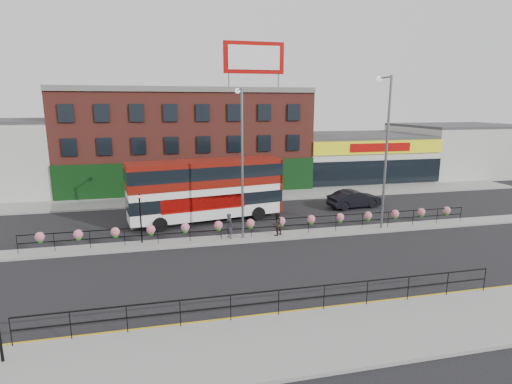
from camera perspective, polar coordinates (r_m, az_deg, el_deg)
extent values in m
plane|color=black|center=(26.86, 1.42, -6.55)|extent=(120.00, 120.00, 0.00)
cube|color=gray|center=(16.51, 12.25, -19.38)|extent=(60.00, 4.00, 0.15)
cube|color=gray|center=(38.15, -2.98, -0.76)|extent=(60.00, 4.00, 0.15)
cube|color=gray|center=(26.83, 1.42, -6.40)|extent=(60.00, 1.60, 0.15)
cube|color=gold|center=(18.36, 9.12, -16.02)|extent=(60.00, 0.10, 0.01)
cube|color=gold|center=(18.21, 9.34, -16.28)|extent=(60.00, 0.10, 0.01)
cube|color=brown|center=(44.85, -9.90, 7.40)|extent=(25.00, 12.00, 10.00)
cube|color=#3F3F42|center=(44.72, -10.15, 13.99)|extent=(25.00, 12.00, 0.30)
cube|color=black|center=(39.25, -9.25, 1.89)|extent=(25.00, 0.25, 3.40)
cube|color=silver|center=(50.26, 13.70, 4.87)|extent=(15.00, 12.00, 5.00)
cube|color=#3F3F42|center=(50.00, 13.86, 7.89)|extent=(15.00, 12.00, 0.30)
cube|color=#FFF818|center=(44.73, 17.27, 6.12)|extent=(15.00, 0.25, 1.40)
cube|color=#9E0604|center=(44.63, 17.34, 6.10)|extent=(7.00, 0.10, 0.90)
cube|color=black|center=(45.07, 17.05, 2.71)|extent=(15.00, 0.25, 2.60)
cube|color=#B9B9B3|center=(58.25, 26.91, 5.37)|extent=(14.50, 12.00, 6.00)
cube|color=#3F3F42|center=(58.03, 27.21, 8.45)|extent=(14.50, 12.00, 0.30)
cube|color=#9E0604|center=(40.85, -0.30, 18.64)|extent=(6.00, 0.25, 3.00)
cube|color=white|center=(40.71, -0.26, 18.66)|extent=(5.10, 0.04, 2.25)
cylinder|color=slate|center=(40.20, -3.91, 15.57)|extent=(0.12, 0.12, 1.40)
cylinder|color=slate|center=(41.27, 3.22, 15.49)|extent=(0.12, 0.12, 1.40)
cube|color=black|center=(26.48, 1.43, -3.99)|extent=(30.00, 0.05, 0.05)
cube|color=black|center=(26.62, 1.43, -5.01)|extent=(30.00, 0.05, 0.05)
cylinder|color=black|center=(27.34, -30.95, -6.47)|extent=(0.04, 0.04, 1.10)
cylinder|color=black|center=(26.76, -26.87, -6.41)|extent=(0.04, 0.04, 1.10)
cylinder|color=black|center=(26.33, -22.63, -6.31)|extent=(0.04, 0.04, 1.10)
cylinder|color=black|center=(26.04, -18.27, -6.17)|extent=(0.04, 0.04, 1.10)
cylinder|color=black|center=(25.91, -13.85, -6.00)|extent=(0.04, 0.04, 1.10)
cylinder|color=black|center=(25.93, -9.41, -5.79)|extent=(0.04, 0.04, 1.10)
cylinder|color=black|center=(26.10, -5.00, -5.54)|extent=(0.04, 0.04, 1.10)
cylinder|color=black|center=(26.42, -0.69, -5.27)|extent=(0.04, 0.04, 1.10)
cylinder|color=black|center=(26.89, 3.50, -4.98)|extent=(0.04, 0.04, 1.10)
cylinder|color=black|center=(27.50, 7.52, -4.67)|extent=(0.04, 0.04, 1.10)
cylinder|color=black|center=(28.23, 11.35, -4.36)|extent=(0.04, 0.04, 1.10)
cylinder|color=black|center=(29.09, 14.96, -4.05)|extent=(0.04, 0.04, 1.10)
cylinder|color=black|center=(30.05, 18.35, -3.74)|extent=(0.04, 0.04, 1.10)
cylinder|color=black|center=(31.11, 21.52, -3.44)|extent=(0.04, 0.04, 1.10)
cylinder|color=black|center=(32.26, 24.47, -3.15)|extent=(0.04, 0.04, 1.10)
cylinder|color=black|center=(33.49, 27.20, -2.87)|extent=(0.04, 0.04, 1.10)
sphere|color=#C56877|center=(26.85, -28.51, -5.63)|extent=(0.56, 0.56, 0.56)
sphere|color=#23681D|center=(26.91, -28.46, -6.09)|extent=(0.36, 0.36, 0.36)
sphere|color=#C56877|center=(26.34, -24.06, -5.52)|extent=(0.56, 0.56, 0.56)
sphere|color=#23681D|center=(26.40, -24.02, -6.00)|extent=(0.36, 0.36, 0.36)
sphere|color=#C56877|center=(25.98, -19.47, -5.38)|extent=(0.56, 0.56, 0.56)
sphere|color=#23681D|center=(26.05, -19.44, -5.86)|extent=(0.36, 0.36, 0.36)
sphere|color=#C56877|center=(25.80, -14.79, -5.19)|extent=(0.56, 0.56, 0.56)
sphere|color=#23681D|center=(25.87, -14.77, -5.68)|extent=(0.36, 0.36, 0.36)
sphere|color=#C56877|center=(25.79, -10.08, -4.97)|extent=(0.56, 0.56, 0.56)
sphere|color=#23681D|center=(25.86, -10.06, -5.46)|extent=(0.36, 0.36, 0.36)
sphere|color=#C56877|center=(25.96, -5.40, -4.72)|extent=(0.56, 0.56, 0.56)
sphere|color=#23681D|center=(26.03, -5.39, -5.21)|extent=(0.36, 0.36, 0.36)
sphere|color=#C56877|center=(26.29, -0.81, -4.45)|extent=(0.56, 0.56, 0.56)
sphere|color=#23681D|center=(26.36, -0.81, -4.93)|extent=(0.36, 0.36, 0.36)
sphere|color=#C56877|center=(26.79, 3.63, -4.15)|extent=(0.56, 0.56, 0.56)
sphere|color=#23681D|center=(26.86, 3.62, -4.62)|extent=(0.36, 0.36, 0.36)
sphere|color=#C56877|center=(27.44, 7.88, -3.85)|extent=(0.56, 0.56, 0.56)
sphere|color=#23681D|center=(27.51, 7.87, -4.31)|extent=(0.36, 0.36, 0.36)
sphere|color=#C56877|center=(28.24, 11.92, -3.54)|extent=(0.56, 0.56, 0.56)
sphere|color=#23681D|center=(28.30, 11.90, -3.99)|extent=(0.36, 0.36, 0.36)
sphere|color=#C56877|center=(29.17, 15.71, -3.23)|extent=(0.56, 0.56, 0.56)
sphere|color=#23681D|center=(29.23, 15.68, -3.66)|extent=(0.36, 0.36, 0.36)
sphere|color=#C56877|center=(30.21, 19.25, -2.93)|extent=(0.56, 0.56, 0.56)
sphere|color=#23681D|center=(30.27, 19.22, -3.35)|extent=(0.36, 0.36, 0.36)
sphere|color=#C56877|center=(31.37, 22.54, -2.64)|extent=(0.56, 0.56, 0.56)
sphere|color=#23681D|center=(31.42, 22.50, -3.05)|extent=(0.36, 0.36, 0.36)
sphere|color=#C56877|center=(32.62, 25.58, -2.37)|extent=(0.56, 0.56, 0.56)
sphere|color=#23681D|center=(32.67, 25.54, -2.76)|extent=(0.36, 0.36, 0.36)
cube|color=black|center=(16.86, 3.27, -13.82)|extent=(20.00, 0.05, 0.05)
cube|color=black|center=(17.09, 3.25, -15.31)|extent=(20.00, 0.05, 0.05)
cylinder|color=black|center=(17.55, -31.64, -16.67)|extent=(0.04, 0.04, 1.10)
cylinder|color=black|center=(17.00, -24.98, -16.89)|extent=(0.04, 0.04, 1.10)
cylinder|color=black|center=(16.67, -17.96, -16.90)|extent=(0.04, 0.04, 1.10)
cylinder|color=black|center=(16.58, -10.77, -16.66)|extent=(0.04, 0.04, 1.10)
cylinder|color=black|center=(16.73, -3.63, -16.17)|extent=(0.04, 0.04, 1.10)
cylinder|color=black|center=(17.11, 3.25, -15.48)|extent=(0.04, 0.04, 1.10)
cylinder|color=black|center=(17.71, 9.69, -14.62)|extent=(0.04, 0.04, 1.10)
cylinder|color=black|center=(18.51, 15.59, -13.68)|extent=(0.04, 0.04, 1.10)
cylinder|color=black|center=(19.49, 20.92, -12.70)|extent=(0.04, 0.04, 1.10)
cylinder|color=black|center=(20.61, 25.66, -11.74)|extent=(0.04, 0.04, 1.10)
cylinder|color=black|center=(21.86, 29.86, -10.81)|extent=(0.04, 0.04, 1.10)
cube|color=white|center=(30.27, -7.16, 0.42)|extent=(11.74, 4.59, 4.17)
cube|color=#640F08|center=(30.05, -7.22, 2.66)|extent=(11.81, 4.66, 1.87)
cube|color=black|center=(30.43, -7.12, -0.92)|extent=(11.83, 4.69, 0.94)
cube|color=black|center=(30.03, -7.23, 2.95)|extent=(11.85, 4.71, 0.94)
cube|color=#640F08|center=(29.91, -7.26, 4.39)|extent=(11.74, 4.59, 0.12)
cube|color=#640F08|center=(32.24, 2.59, 1.23)|extent=(0.67, 2.66, 4.17)
cube|color=#9E0604|center=(29.07, -7.39, -1.66)|extent=(6.16, 1.15, 1.04)
cylinder|color=black|center=(28.74, -13.56, -4.54)|extent=(1.08, 0.49, 1.04)
cylinder|color=black|center=(31.22, -14.36, -3.24)|extent=(1.08, 0.49, 1.04)
cylinder|color=black|center=(30.76, 0.35, -3.08)|extent=(1.08, 0.49, 1.04)
cylinder|color=black|center=(33.08, -1.43, -1.98)|extent=(1.08, 0.49, 1.04)
imported|color=black|center=(35.45, 13.89, -0.97)|extent=(2.81, 5.07, 1.53)
imported|color=#2A2B33|center=(26.19, -3.81, -4.82)|extent=(0.89, 0.84, 1.65)
imported|color=black|center=(26.70, 2.98, -4.57)|extent=(1.31, 1.29, 1.57)
cylinder|color=slate|center=(25.30, -1.97, 3.79)|extent=(0.15, 0.15, 9.57)
cylinder|color=slate|center=(25.75, -2.36, 14.40)|extent=(0.10, 1.44, 0.10)
sphere|color=silver|center=(26.45, -2.65, 14.24)|extent=(0.34, 0.34, 0.34)
cylinder|color=slate|center=(28.77, 18.09, 5.12)|extent=(0.17, 0.17, 10.46)
cylinder|color=slate|center=(29.32, 17.98, 15.30)|extent=(0.10, 1.57, 0.10)
sphere|color=silver|center=(29.99, 17.19, 15.17)|extent=(0.38, 0.38, 0.38)
cylinder|color=black|center=(26.04, -16.16, -3.62)|extent=(0.10, 0.10, 3.20)
imported|color=black|center=(25.66, -16.37, -0.18)|extent=(0.15, 0.18, 0.90)
sphere|color=#FF190C|center=(25.58, -16.36, -0.63)|extent=(0.14, 0.14, 0.14)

